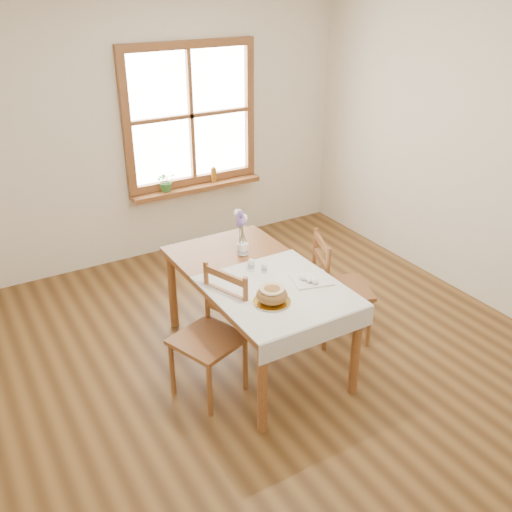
{
  "coord_description": "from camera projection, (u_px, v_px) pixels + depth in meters",
  "views": [
    {
      "loc": [
        -1.92,
        -2.94,
        2.8
      ],
      "look_at": [
        0.0,
        0.3,
        0.9
      ],
      "focal_mm": 40.0,
      "sensor_mm": 36.0,
      "label": 1
    }
  ],
  "objects": [
    {
      "name": "pepper_shaker",
      "position": [
        264.0,
        268.0,
        4.26
      ],
      "size": [
        0.05,
        0.05,
        0.08
      ],
      "primitive_type": "cylinder",
      "rotation": [
        0.0,
        0.0,
        0.26
      ],
      "color": "silver",
      "rests_on": "table_linen"
    },
    {
      "name": "chair_left",
      "position": [
        208.0,
        338.0,
        4.02
      ],
      "size": [
        0.58,
        0.57,
        0.94
      ],
      "primitive_type": null,
      "rotation": [
        0.0,
        0.0,
        -1.23
      ],
      "color": "#965B2E",
      "rests_on": "ground"
    },
    {
      "name": "lavender_bouquet",
      "position": [
        242.0,
        228.0,
        4.46
      ],
      "size": [
        0.15,
        0.15,
        0.29
      ],
      "primitive_type": null,
      "color": "#6F579B",
      "rests_on": "flower_vase"
    },
    {
      "name": "amber_bottle",
      "position": [
        214.0,
        174.0,
        6.19
      ],
      "size": [
        0.08,
        0.08,
        0.17
      ],
      "primitive_type": "cylinder",
      "rotation": [
        0.0,
        0.0,
        0.33
      ],
      "color": "#AC701F",
      "rests_on": "window_sill"
    },
    {
      "name": "potted_plant",
      "position": [
        166.0,
        183.0,
        5.94
      ],
      "size": [
        0.2,
        0.23,
        0.17
      ],
      "primitive_type": "imported",
      "rotation": [
        0.0,
        0.0,
        -0.04
      ],
      "color": "#387C31",
      "rests_on": "window_sill"
    },
    {
      "name": "salt_shaker",
      "position": [
        251.0,
        265.0,
        4.29
      ],
      "size": [
        0.07,
        0.07,
        0.1
      ],
      "primitive_type": "cylinder",
      "rotation": [
        0.0,
        0.0,
        0.3
      ],
      "color": "silver",
      "rests_on": "table_linen"
    },
    {
      "name": "table_linen",
      "position": [
        278.0,
        291.0,
        4.05
      ],
      "size": [
        0.91,
        0.99,
        0.01
      ],
      "primitive_type": "cube",
      "color": "silver",
      "rests_on": "dining_table"
    },
    {
      "name": "egg_napkin",
      "position": [
        311.0,
        280.0,
        4.17
      ],
      "size": [
        0.33,
        0.3,
        0.01
      ],
      "primitive_type": "cube",
      "rotation": [
        0.0,
        0.0,
        -0.25
      ],
      "color": "silver",
      "rests_on": "table_linen"
    },
    {
      "name": "room_walls",
      "position": [
        280.0,
        161.0,
        3.62
      ],
      "size": [
        4.6,
        5.1,
        2.65
      ],
      "color": "white",
      "rests_on": "ground"
    },
    {
      "name": "window_sill",
      "position": [
        197.0,
        187.0,
        6.15
      ],
      "size": [
        1.46,
        0.2,
        0.05
      ],
      "color": "#965B2E",
      "rests_on": "ground"
    },
    {
      "name": "dining_table",
      "position": [
        256.0,
        284.0,
        4.32
      ],
      "size": [
        0.9,
        1.6,
        0.75
      ],
      "color": "#965B2E",
      "rests_on": "ground"
    },
    {
      "name": "eggs",
      "position": [
        311.0,
        276.0,
        4.15
      ],
      "size": [
        0.26,
        0.24,
        0.05
      ],
      "primitive_type": null,
      "rotation": [
        0.0,
        0.0,
        -0.25
      ],
      "color": "white",
      "rests_on": "egg_napkin"
    },
    {
      "name": "bread_loaf",
      "position": [
        272.0,
        293.0,
        3.86
      ],
      "size": [
        0.21,
        0.21,
        0.12
      ],
      "primitive_type": "ellipsoid",
      "color": "olive",
      "rests_on": "bread_plate"
    },
    {
      "name": "window",
      "position": [
        191.0,
        115.0,
        5.86
      ],
      "size": [
        1.46,
        0.08,
        1.46
      ],
      "color": "#965B2E",
      "rests_on": "ground"
    },
    {
      "name": "flower_vase",
      "position": [
        243.0,
        250.0,
        4.54
      ],
      "size": [
        0.09,
        0.09,
        0.1
      ],
      "primitive_type": "cylinder",
      "rotation": [
        0.0,
        0.0,
        -0.05
      ],
      "color": "silver",
      "rests_on": "dining_table"
    },
    {
      "name": "ground",
      "position": [
        276.0,
        375.0,
        4.39
      ],
      "size": [
        5.0,
        5.0,
        0.0
      ],
      "primitive_type": "plane",
      "color": "brown",
      "rests_on": "ground"
    },
    {
      "name": "chair_right",
      "position": [
        343.0,
        287.0,
        4.67
      ],
      "size": [
        0.58,
        0.57,
        0.93
      ],
      "primitive_type": null,
      "rotation": [
        0.0,
        0.0,
        1.2
      ],
      "color": "#965B2E",
      "rests_on": "ground"
    },
    {
      "name": "bread_plate",
      "position": [
        272.0,
        302.0,
        3.89
      ],
      "size": [
        0.31,
        0.31,
        0.01
      ],
      "primitive_type": "cylinder",
      "rotation": [
        0.0,
        0.0,
        0.27
      ],
      "color": "silver",
      "rests_on": "table_linen"
    }
  ]
}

